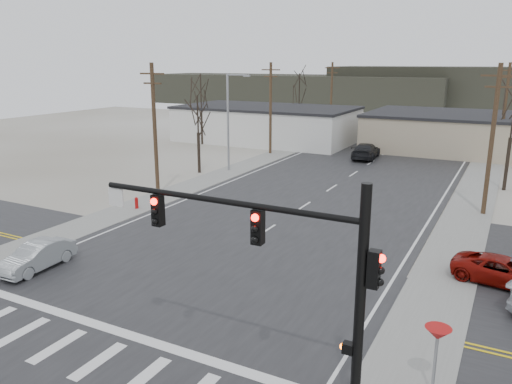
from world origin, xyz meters
TOP-DOWN VIEW (x-y plane):
  - ground at (0.00, 0.00)m, footprint 140.00×140.00m
  - main_road at (0.00, 15.00)m, footprint 18.00×110.00m
  - cross_road at (0.00, 0.00)m, footprint 90.00×10.00m
  - sidewalk_left at (-10.60, 20.00)m, footprint 3.00×90.00m
  - sidewalk_right at (10.60, 20.00)m, footprint 3.00×90.00m
  - traffic_signal_mast at (7.89, -6.20)m, footprint 8.95×0.43m
  - fire_hydrant at (-10.20, 8.00)m, footprint 0.24×0.24m
  - yield_sign at (11.50, -3.50)m, footprint 0.80×0.80m
  - building_left_far at (-16.00, 40.00)m, footprint 22.30×12.30m
  - building_right_far at (10.00, 44.00)m, footprint 26.30×14.30m
  - upole_left_b at (-11.50, 12.00)m, footprint 2.20×0.30m
  - upole_left_c at (-11.50, 32.00)m, footprint 2.20×0.30m
  - upole_left_d at (-11.50, 52.00)m, footprint 2.20×0.30m
  - upole_right_a at (11.50, 18.00)m, footprint 2.20×0.30m
  - upole_right_b at (11.50, 40.00)m, footprint 2.20×0.30m
  - streetlight_main at (-10.80, 22.00)m, footprint 2.40×0.25m
  - tree_left_near at (-13.00, 20.00)m, footprint 3.30×3.30m
  - tree_left_far at (-14.00, 46.00)m, footprint 3.96×3.96m
  - tree_left_mid at (-22.00, 34.00)m, footprint 3.96×3.96m
  - hill_left at (-35.00, 92.00)m, footprint 70.00×18.00m
  - sedan_crossing at (-7.50, -2.49)m, footprint 1.64×4.13m
  - car_far_a at (-1.10, 33.88)m, footprint 2.77×5.86m
  - car_far_b at (-3.02, 49.23)m, footprint 3.28×4.72m
  - car_parked_red at (13.10, 6.38)m, footprint 4.79×2.78m

SIDE VIEW (x-z plane):
  - ground at x=0.00m, z-range 0.00..0.00m
  - cross_road at x=0.00m, z-range 0.00..0.04m
  - main_road at x=0.00m, z-range 0.00..0.05m
  - sidewalk_left at x=-10.60m, z-range 0.00..0.06m
  - sidewalk_right at x=10.60m, z-range 0.00..0.06m
  - fire_hydrant at x=-10.20m, z-range 0.02..0.89m
  - car_parked_red at x=13.10m, z-range 0.03..1.29m
  - sedan_crossing at x=-7.50m, z-range 0.05..1.38m
  - car_far_b at x=-3.02m, z-range 0.05..1.54m
  - car_far_a at x=-1.10m, z-range 0.05..1.70m
  - yield_sign at x=11.50m, z-range 0.89..3.24m
  - building_right_far at x=10.00m, z-range 0.00..4.30m
  - building_left_far at x=-16.00m, z-range 0.01..4.51m
  - hill_left at x=-35.00m, z-range 0.00..7.00m
  - traffic_signal_mast at x=7.89m, z-range 1.07..8.27m
  - streetlight_main at x=-10.80m, z-range 0.59..9.59m
  - upole_left_b at x=-11.50m, z-range 0.22..10.22m
  - upole_left_c at x=-11.50m, z-range 0.22..10.22m
  - upole_left_d at x=-11.50m, z-range 0.22..10.22m
  - upole_right_a at x=11.50m, z-range 0.22..10.22m
  - upole_right_b at x=11.50m, z-range 0.22..10.22m
  - tree_left_near at x=-13.00m, z-range 1.55..8.90m
  - tree_left_far at x=-14.00m, z-range 1.87..10.69m
  - tree_left_mid at x=-22.00m, z-range 1.87..10.69m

